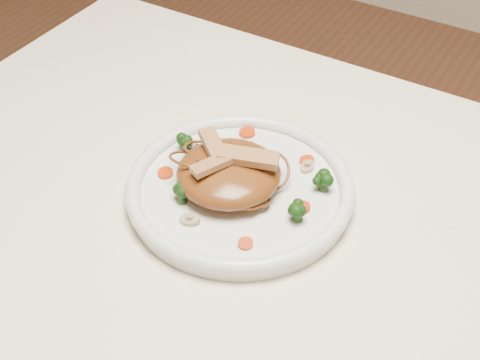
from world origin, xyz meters
The scene contains 19 objects.
table centered at (0.00, 0.00, 0.65)m, with size 1.20×0.80×0.75m.
plate centered at (-0.09, 0.03, 0.76)m, with size 0.29×0.29×0.02m, color white.
noodle_mound centered at (-0.11, 0.03, 0.79)m, with size 0.13×0.13×0.04m, color brown.
chicken_a centered at (-0.09, 0.04, 0.82)m, with size 0.08×0.02×0.01m, color tan.
chicken_b centered at (-0.13, 0.04, 0.82)m, with size 0.07×0.02×0.01m, color tan.
chicken_c centered at (-0.12, 0.01, 0.81)m, with size 0.06×0.02×0.01m, color tan.
broccoli_0 centered at (0.00, 0.09, 0.78)m, with size 0.03×0.03×0.03m, color #10390B, non-canonical shape.
broccoli_1 centered at (-0.20, 0.06, 0.78)m, with size 0.03×0.03×0.03m, color #10390B, non-canonical shape.
broccoli_2 centered at (-0.14, -0.03, 0.78)m, with size 0.03×0.03×0.03m, color #10390B, non-canonical shape.
broccoli_3 centered at (-0.01, 0.02, 0.78)m, with size 0.03×0.03×0.03m, color #10390B, non-canonical shape.
carrot_0 centered at (-0.04, 0.12, 0.77)m, with size 0.02×0.02×0.01m, color #BD2C06.
carrot_1 centered at (-0.19, 0.01, 0.77)m, with size 0.02×0.02×0.01m, color #BD2C06.
carrot_2 centered at (-0.01, 0.04, 0.77)m, with size 0.02×0.02×0.01m, color #BD2C06.
carrot_3 centered at (-0.14, 0.13, 0.77)m, with size 0.02×0.02×0.01m, color #BD2C06.
carrot_4 centered at (-0.04, -0.05, 0.77)m, with size 0.02×0.02×0.01m, color #BD2C06.
mushroom_0 centered at (-0.12, -0.05, 0.77)m, with size 0.03×0.03×0.01m, color tan.
mushroom_1 centered at (-0.01, 0.10, 0.77)m, with size 0.02×0.02×0.01m, color tan.
mushroom_2 centered at (-0.18, 0.07, 0.77)m, with size 0.03×0.03×0.01m, color tan.
mushroom_3 centered at (-0.04, 0.11, 0.77)m, with size 0.02×0.02×0.01m, color tan.
Camera 1 is at (0.24, -0.53, 1.36)m, focal length 51.93 mm.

